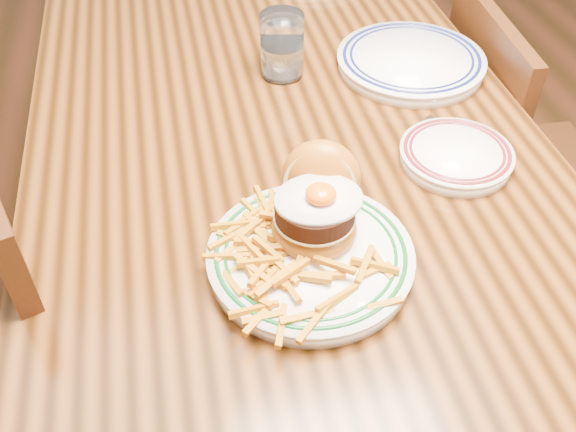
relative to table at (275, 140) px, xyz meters
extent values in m
plane|color=black|center=(0.00, 0.00, -0.66)|extent=(6.00, 6.00, 0.00)
cube|color=black|center=(0.00, 0.00, 0.06)|extent=(0.85, 1.60, 0.05)
cylinder|color=black|center=(-0.36, 0.74, -0.31)|extent=(0.07, 0.07, 0.70)
cylinder|color=black|center=(0.36, 0.74, -0.31)|extent=(0.07, 0.07, 0.70)
cube|color=#411C0D|center=(-0.45, -0.21, 0.00)|extent=(0.16, 0.40, 0.44)
cylinder|color=#411C0D|center=(-0.52, -0.05, -0.46)|extent=(0.04, 0.04, 0.40)
cube|color=#411C0D|center=(0.62, 0.07, -0.27)|extent=(0.41, 0.41, 0.04)
cube|color=#411C0D|center=(0.45, 0.08, -0.04)|extent=(0.05, 0.39, 0.41)
cylinder|color=#411C0D|center=(0.80, 0.22, -0.47)|extent=(0.04, 0.04, 0.38)
cylinder|color=#411C0D|center=(0.47, 0.25, -0.47)|extent=(0.04, 0.04, 0.38)
cylinder|color=#411C0D|center=(0.45, -0.08, -0.47)|extent=(0.04, 0.04, 0.38)
cylinder|color=white|center=(-0.03, -0.40, 0.10)|extent=(0.27, 0.27, 0.02)
cylinder|color=white|center=(-0.03, -0.40, 0.11)|extent=(0.27, 0.27, 0.01)
torus|color=#0D4B1B|center=(-0.03, -0.40, 0.11)|extent=(0.25, 0.25, 0.01)
torus|color=#0D4B1B|center=(-0.03, -0.40, 0.11)|extent=(0.23, 0.23, 0.01)
ellipsoid|color=#AD5316|center=(-0.01, -0.37, 0.13)|extent=(0.12, 0.12, 0.05)
cylinder|color=#CCB77F|center=(-0.01, -0.37, 0.15)|extent=(0.11, 0.11, 0.00)
cylinder|color=black|center=(-0.01, -0.37, 0.16)|extent=(0.11, 0.11, 0.03)
ellipsoid|color=white|center=(-0.01, -0.37, 0.18)|extent=(0.11, 0.10, 0.01)
ellipsoid|color=#FB5705|center=(-0.01, -0.37, 0.19)|extent=(0.04, 0.04, 0.02)
ellipsoid|color=#AD5316|center=(0.01, -0.30, 0.16)|extent=(0.14, 0.12, 0.12)
cylinder|color=#CCB77F|center=(0.00, -0.32, 0.16)|extent=(0.11, 0.07, 0.10)
cylinder|color=white|center=(0.25, -0.23, 0.10)|extent=(0.17, 0.17, 0.02)
cylinder|color=white|center=(0.25, -0.23, 0.11)|extent=(0.18, 0.18, 0.01)
torus|color=maroon|center=(0.25, -0.23, 0.11)|extent=(0.17, 0.17, 0.01)
torus|color=maroon|center=(0.25, -0.23, 0.11)|extent=(0.15, 0.15, 0.01)
cube|color=silver|center=(0.27, -0.22, 0.11)|extent=(0.05, 0.11, 0.00)
cylinder|color=white|center=(0.27, 0.05, 0.10)|extent=(0.27, 0.27, 0.02)
cylinder|color=white|center=(0.27, 0.05, 0.11)|extent=(0.28, 0.28, 0.01)
torus|color=#101651|center=(0.27, 0.05, 0.11)|extent=(0.26, 0.26, 0.01)
torus|color=#101651|center=(0.27, 0.05, 0.11)|extent=(0.23, 0.23, 0.01)
cylinder|color=white|center=(0.03, 0.09, 0.15)|extent=(0.08, 0.08, 0.12)
cylinder|color=silver|center=(0.03, 0.09, 0.12)|extent=(0.07, 0.07, 0.06)
camera|label=1|loc=(-0.17, -0.95, 0.73)|focal=40.00mm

